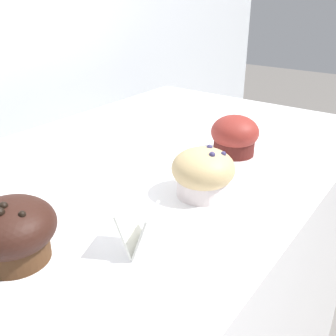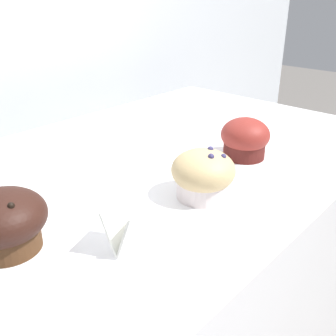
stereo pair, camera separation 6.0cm
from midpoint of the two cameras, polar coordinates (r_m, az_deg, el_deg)
The scene contains 4 objects.
muffin_front_center at distance 0.51m, azimuth -24.96°, elevation -8.40°, with size 0.10×0.10×0.08m.
muffin_back_left at distance 0.60m, azimuth 2.28°, elevation -0.75°, with size 0.10×0.10×0.08m.
muffin_back_right at distance 0.76m, azimuth 7.42°, elevation 4.61°, with size 0.09×0.09×0.08m.
price_card at distance 0.48m, azimuth -8.02°, elevation -8.87°, with size 0.06×0.06×0.06m.
Camera 1 is at (-0.54, -0.44, 1.25)m, focal length 42.00 mm.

